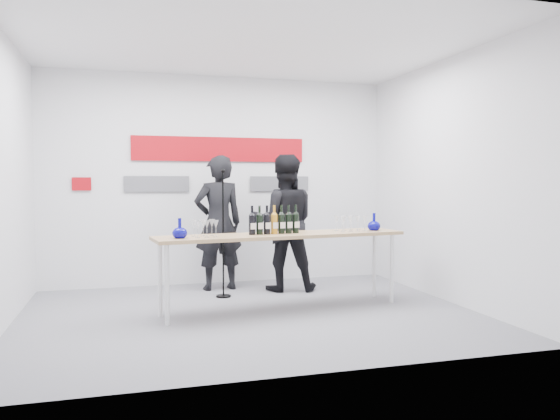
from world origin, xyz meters
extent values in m
plane|color=slate|center=(0.00, 0.00, 0.00)|extent=(5.00, 5.00, 0.00)
cube|color=silver|center=(0.00, 2.00, 1.50)|extent=(5.00, 0.04, 3.00)
cube|color=#A1060F|center=(0.00, 1.97, 1.95)|extent=(2.50, 0.02, 0.35)
cube|color=#59595E|center=(-0.90, 1.97, 1.45)|extent=(0.90, 0.02, 0.22)
cube|color=#59595E|center=(0.90, 1.97, 1.45)|extent=(0.90, 0.02, 0.22)
cube|color=#A1060F|center=(-1.90, 1.97, 1.45)|extent=(0.25, 0.02, 0.18)
cube|color=tan|center=(0.41, 0.12, 0.86)|extent=(2.99, 0.93, 0.04)
cylinder|color=silver|center=(-0.93, -0.23, 0.42)|extent=(0.05, 0.05, 0.84)
cylinder|color=silver|center=(1.79, 0.09, 0.42)|extent=(0.05, 0.05, 0.84)
cylinder|color=silver|center=(-0.98, 0.16, 0.42)|extent=(0.05, 0.05, 0.84)
cylinder|color=silver|center=(1.75, 0.48, 0.42)|extent=(0.05, 0.05, 0.84)
imported|color=black|center=(-0.11, 1.48, 0.92)|extent=(0.72, 0.51, 1.84)
imported|color=black|center=(0.74, 1.20, 0.92)|extent=(1.02, 0.86, 1.85)
cylinder|color=black|center=(-0.13, 0.98, 0.01)|extent=(0.19, 0.19, 0.02)
cylinder|color=black|center=(-0.13, 0.98, 0.80)|extent=(0.02, 0.02, 1.59)
sphere|color=black|center=(-0.13, 0.95, 1.61)|extent=(0.05, 0.05, 0.05)
camera|label=1|loc=(-1.33, -5.89, 1.48)|focal=35.00mm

